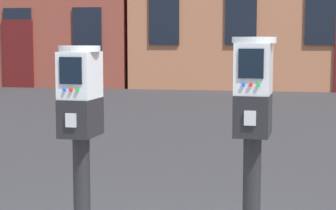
# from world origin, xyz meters

# --- Properties ---
(parking_meter_near_kerb) EXTENTS (0.23, 0.26, 1.33)m
(parking_meter_near_kerb) POSITION_xyz_m (-0.31, -0.22, 1.06)
(parking_meter_near_kerb) COLOR black
(parking_meter_near_kerb) RESTS_ON sidewalk_slab
(parking_meter_twin_adjacent) EXTENTS (0.23, 0.26, 1.37)m
(parking_meter_twin_adjacent) POSITION_xyz_m (0.58, -0.22, 1.09)
(parking_meter_twin_adjacent) COLOR black
(parking_meter_twin_adjacent) RESTS_ON sidewalk_slab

